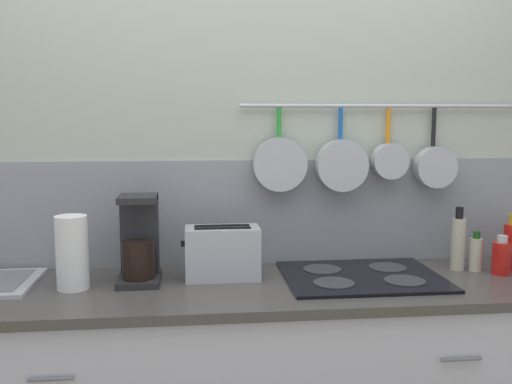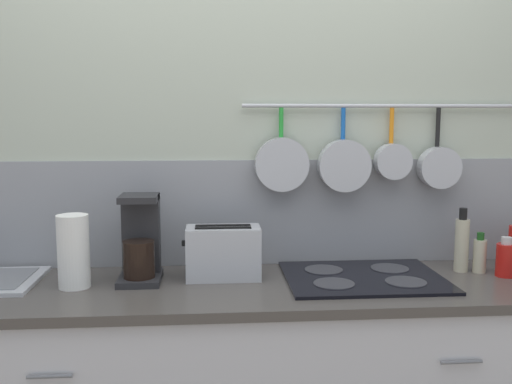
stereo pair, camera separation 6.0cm
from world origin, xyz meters
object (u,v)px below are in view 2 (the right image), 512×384
object	(u,v)px
bottle_hot_sauce	(480,255)
bottle_dish_soap	(505,259)
paper_towel_roll	(73,251)
coffee_maker	(140,244)
toaster	(223,253)
bottle_sesame_oil	(462,244)

from	to	relation	value
bottle_hot_sauce	bottle_dish_soap	bearing A→B (deg)	-40.30
paper_towel_roll	bottle_hot_sauce	xyz separation A→B (m)	(1.54, 0.07, -0.06)
coffee_maker	toaster	xyz separation A→B (m)	(0.31, -0.01, -0.04)
toaster	bottle_hot_sauce	distance (m)	1.01
coffee_maker	bottle_sesame_oil	bearing A→B (deg)	0.72
paper_towel_roll	toaster	xyz separation A→B (m)	(0.54, 0.08, -0.03)
coffee_maker	toaster	world-z (taller)	coffee_maker
bottle_sesame_oil	bottle_dish_soap	xyz separation A→B (m)	(0.14, -0.08, -0.04)
paper_towel_roll	coffee_maker	world-z (taller)	coffee_maker
coffee_maker	bottle_sesame_oil	xyz separation A→B (m)	(1.25, 0.02, -0.02)
toaster	bottle_dish_soap	world-z (taller)	toaster
bottle_hot_sauce	coffee_maker	bearing A→B (deg)	179.70
bottle_sesame_oil	bottle_hot_sauce	size ratio (longest dim) A/B	1.59
bottle_sesame_oil	paper_towel_roll	bearing A→B (deg)	-176.23
bottle_hot_sauce	bottle_dish_soap	xyz separation A→B (m)	(0.07, -0.06, -0.00)
paper_towel_roll	bottle_dish_soap	bearing A→B (deg)	0.47
toaster	bottle_dish_soap	size ratio (longest dim) A/B	1.92
coffee_maker	bottle_hot_sauce	xyz separation A→B (m)	(1.32, -0.01, -0.07)
bottle_dish_soap	bottle_hot_sauce	bearing A→B (deg)	139.70
toaster	bottle_sesame_oil	world-z (taller)	bottle_sesame_oil
bottle_sesame_oil	bottle_hot_sauce	distance (m)	0.08
bottle_dish_soap	toaster	bearing A→B (deg)	176.71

